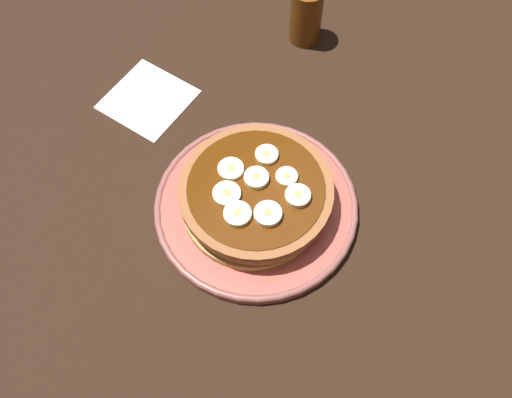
{
  "coord_description": "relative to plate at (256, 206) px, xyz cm",
  "views": [
    {
      "loc": [
        -29.69,
        21.14,
        67.1
      ],
      "look_at": [
        0.0,
        0.0,
        2.74
      ],
      "focal_mm": 41.71,
      "sensor_mm": 36.0,
      "label": 1
    }
  ],
  "objects": [
    {
      "name": "banana_slice_5",
      "position": [
        2.9,
        -3.68,
        4.98
      ],
      "size": [
        2.92,
        2.92,
        0.79
      ],
      "color": "#FAF3B5",
      "rests_on": "pancake_stack"
    },
    {
      "name": "ground_plane",
      "position": [
        0.0,
        0.0,
        -2.35
      ],
      "size": [
        140.0,
        140.0,
        3.0
      ],
      "primitive_type": "cube",
      "color": "black"
    },
    {
      "name": "banana_slice_7",
      "position": [
        -1.88,
        4.0,
        5.06
      ],
      "size": [
        3.34,
        3.34,
        0.93
      ],
      "color": "#F1F0BF",
      "rests_on": "pancake_stack"
    },
    {
      "name": "banana_slice_3",
      "position": [
        -1.07,
        -3.78,
        4.97
      ],
      "size": [
        2.73,
        2.73,
        0.76
      ],
      "color": "#FBEBB4",
      "rests_on": "pancake_stack"
    },
    {
      "name": "syrup_bottle",
      "position": [
        20.24,
        -23.47,
        4.48
      ],
      "size": [
        4.73,
        4.73,
        11.9
      ],
      "color": "brown",
      "rests_on": "ground_plane"
    },
    {
      "name": "banana_slice_0",
      "position": [
        0.86,
        -0.66,
        5.07
      ],
      "size": [
        3.07,
        3.07,
        0.96
      ],
      "color": "#EBF1C6",
      "rests_on": "pancake_stack"
    },
    {
      "name": "banana_slice_6",
      "position": [
        -4.04,
        -3.2,
        5.09
      ],
      "size": [
        3.1,
        3.1,
        1.01
      ],
      "color": "#FCE8B5",
      "rests_on": "pancake_stack"
    },
    {
      "name": "banana_slice_1",
      "position": [
        3.78,
        1.09,
        4.96
      ],
      "size": [
        3.23,
        3.23,
        0.74
      ],
      "color": "#F6F4C4",
      "rests_on": "pancake_stack"
    },
    {
      "name": "banana_slice_4",
      "position": [
        -3.95,
        1.11,
        5.09
      ],
      "size": [
        3.34,
        3.34,
        1.01
      ],
      "color": "#FAE8C3",
      "rests_on": "pancake_stack"
    },
    {
      "name": "napkin",
      "position": [
        23.6,
        2.22,
        -0.7
      ],
      "size": [
        14.19,
        14.19,
        0.3
      ],
      "primitive_type": "cube",
      "rotation": [
        0.0,
        0.0,
        0.36
      ],
      "color": "white",
      "rests_on": "ground_plane"
    },
    {
      "name": "plate",
      "position": [
        0.0,
        0.0,
        0.0
      ],
      "size": [
        25.94,
        25.94,
        1.58
      ],
      "color": "#CC594C",
      "rests_on": "ground_plane"
    },
    {
      "name": "banana_slice_2",
      "position": [
        1.08,
        3.5,
        5.04
      ],
      "size": [
        3.4,
        3.4,
        0.91
      ],
      "color": "#F5F4BF",
      "rests_on": "pancake_stack"
    },
    {
      "name": "pancake_stack",
      "position": [
        0.12,
        0.28,
        2.68
      ],
      "size": [
        19.04,
        18.92,
        4.32
      ],
      "color": "tan",
      "rests_on": "plate"
    }
  ]
}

